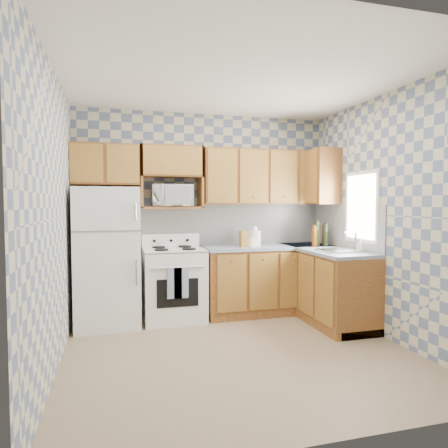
% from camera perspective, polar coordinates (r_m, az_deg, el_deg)
% --- Properties ---
extents(floor, '(3.40, 3.40, 0.00)m').
position_cam_1_polar(floor, '(4.21, 2.14, -17.82)').
color(floor, '#81684F').
rests_on(floor, ground).
extents(back_wall, '(3.40, 0.02, 2.70)m').
position_cam_1_polar(back_wall, '(5.48, -2.85, 1.49)').
color(back_wall, slate).
rests_on(back_wall, ground).
extents(right_wall, '(0.02, 3.20, 2.70)m').
position_cam_1_polar(right_wall, '(4.73, 22.23, 1.03)').
color(right_wall, slate).
rests_on(right_wall, ground).
extents(backsplash_back, '(2.60, 0.02, 0.56)m').
position_cam_1_polar(backsplash_back, '(5.58, 1.20, -0.03)').
color(backsplash_back, silver).
rests_on(backsplash_back, back_wall).
extents(backsplash_right, '(0.02, 1.60, 0.56)m').
position_cam_1_polar(backsplash_right, '(5.39, 16.93, -0.26)').
color(backsplash_right, silver).
rests_on(backsplash_right, right_wall).
extents(refrigerator, '(0.75, 0.70, 1.68)m').
position_cam_1_polar(refrigerator, '(5.04, -16.29, -4.58)').
color(refrigerator, white).
rests_on(refrigerator, floor).
extents(stove_body, '(0.76, 0.65, 0.90)m').
position_cam_1_polar(stove_body, '(5.18, -7.18, -8.65)').
color(stove_body, white).
rests_on(stove_body, floor).
extents(cooktop, '(0.76, 0.65, 0.02)m').
position_cam_1_polar(cooktop, '(5.11, -7.21, -3.65)').
color(cooktop, silver).
rests_on(cooktop, stove_body).
extents(backguard, '(0.76, 0.08, 0.17)m').
position_cam_1_polar(backguard, '(5.37, -7.63, -2.31)').
color(backguard, white).
rests_on(backguard, cooktop).
extents(dish_towel_left, '(0.17, 0.02, 0.37)m').
position_cam_1_polar(dish_towel_left, '(4.82, -7.08, -8.38)').
color(dish_towel_left, navy).
rests_on(dish_towel_left, stove_body).
extents(dish_towel_right, '(0.17, 0.02, 0.37)m').
position_cam_1_polar(dish_towel_right, '(4.83, -6.14, -8.34)').
color(dish_towel_right, navy).
rests_on(dish_towel_right, stove_body).
extents(base_cabinets_back, '(1.75, 0.60, 0.88)m').
position_cam_1_polar(base_cabinets_back, '(5.53, 6.31, -8.00)').
color(base_cabinets_back, '#60280C').
rests_on(base_cabinets_back, floor).
extents(base_cabinets_right, '(0.60, 1.60, 0.88)m').
position_cam_1_polar(base_cabinets_right, '(5.34, 14.14, -8.49)').
color(base_cabinets_right, '#60280C').
rests_on(base_cabinets_right, floor).
extents(countertop_back, '(1.77, 0.63, 0.04)m').
position_cam_1_polar(countertop_back, '(5.46, 6.36, -3.27)').
color(countertop_back, slate).
rests_on(countertop_back, base_cabinets_back).
extents(countertop_right, '(0.63, 1.60, 0.04)m').
position_cam_1_polar(countertop_right, '(5.26, 14.16, -3.58)').
color(countertop_right, slate).
rests_on(countertop_right, base_cabinets_right).
extents(upper_cabinets_back, '(1.75, 0.33, 0.74)m').
position_cam_1_polar(upper_cabinets_back, '(5.57, 5.88, 6.64)').
color(upper_cabinets_back, '#60280C').
rests_on(upper_cabinets_back, back_wall).
extents(upper_cabinets_fridge, '(0.82, 0.33, 0.50)m').
position_cam_1_polar(upper_cabinets_fridge, '(5.21, -16.60, 8.11)').
color(upper_cabinets_fridge, '#60280C').
rests_on(upper_cabinets_fridge, back_wall).
extents(upper_cabinets_right, '(0.33, 0.70, 0.74)m').
position_cam_1_polar(upper_cabinets_right, '(5.70, 13.28, 6.50)').
color(upper_cabinets_right, '#60280C').
rests_on(upper_cabinets_right, right_wall).
extents(microwave_shelf, '(0.80, 0.33, 0.03)m').
position_cam_1_polar(microwave_shelf, '(5.23, -7.50, 2.32)').
color(microwave_shelf, '#60280C').
rests_on(microwave_shelf, back_wall).
extents(microwave, '(0.52, 0.35, 0.28)m').
position_cam_1_polar(microwave, '(5.23, -7.50, 4.05)').
color(microwave, white).
rests_on(microwave, microwave_shelf).
extents(sink, '(0.48, 0.40, 0.03)m').
position_cam_1_polar(sink, '(4.96, 16.20, -3.71)').
color(sink, '#B7B7BC').
rests_on(sink, countertop_right).
extents(window, '(0.02, 0.66, 0.86)m').
position_cam_1_polar(window, '(5.08, 19.03, 2.34)').
color(window, white).
rests_on(window, right_wall).
extents(bottle_0, '(0.07, 0.07, 0.32)m').
position_cam_1_polar(bottle_0, '(5.53, 13.14, -1.37)').
color(bottle_0, black).
rests_on(bottle_0, countertop_back).
extents(bottle_1, '(0.07, 0.07, 0.30)m').
position_cam_1_polar(bottle_1, '(5.53, 14.32, -1.49)').
color(bottle_1, black).
rests_on(bottle_1, countertop_back).
extents(bottle_2, '(0.07, 0.07, 0.28)m').
position_cam_1_polar(bottle_2, '(5.63, 14.15, -1.52)').
color(bottle_2, '#632A09').
rests_on(bottle_2, countertop_back).
extents(bottle_3, '(0.07, 0.07, 0.26)m').
position_cam_1_polar(bottle_3, '(5.45, 12.76, -1.76)').
color(bottle_3, '#632A09').
rests_on(bottle_3, countertop_back).
extents(knife_block, '(0.11, 0.11, 0.21)m').
position_cam_1_polar(knife_block, '(5.26, 2.79, -2.11)').
color(knife_block, brown).
rests_on(knife_block, countertop_back).
extents(electric_kettle, '(0.16, 0.16, 0.21)m').
position_cam_1_polar(electric_kettle, '(5.39, 4.41, -2.02)').
color(electric_kettle, white).
rests_on(electric_kettle, countertop_back).
extents(food_containers, '(0.17, 0.17, 0.12)m').
position_cam_1_polar(food_containers, '(5.34, 3.72, -2.56)').
color(food_containers, beige).
rests_on(food_containers, countertop_back).
extents(soap_bottle, '(0.06, 0.06, 0.17)m').
position_cam_1_polar(soap_bottle, '(4.91, 18.71, -2.88)').
color(soap_bottle, beige).
rests_on(soap_bottle, countertop_right).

